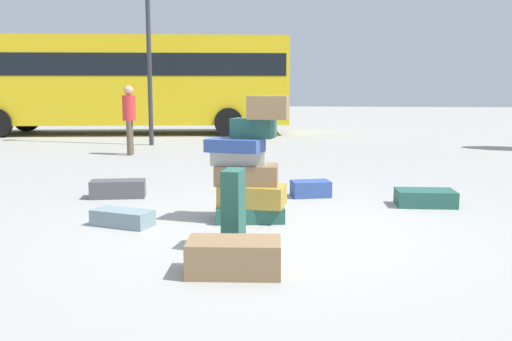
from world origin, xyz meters
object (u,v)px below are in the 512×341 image
(person_bearded_onlooker, at_px, (129,114))
(suitcase_tower, at_px, (249,172))
(suitcase_slate_behind_tower, at_px, (122,218))
(parked_bus, at_px, (120,78))
(suitcase_teal_left_side, at_px, (234,210))
(suitcase_teal_foreground_far, at_px, (425,198))
(suitcase_charcoal_upright_blue, at_px, (118,189))
(suitcase_navy_foreground_near, at_px, (311,189))
(suitcase_brown_white_trunk, at_px, (234,257))

(person_bearded_onlooker, bearing_deg, suitcase_tower, 19.73)
(suitcase_slate_behind_tower, relative_size, person_bearded_onlooker, 0.43)
(suitcase_slate_behind_tower, relative_size, parked_bus, 0.06)
(suitcase_teal_left_side, distance_m, person_bearded_onlooker, 7.99)
(suitcase_teal_foreground_far, xyz_separation_m, person_bearded_onlooker, (-5.75, 4.88, 0.83))
(suitcase_tower, distance_m, suitcase_teal_foreground_far, 2.46)
(suitcase_charcoal_upright_blue, xyz_separation_m, parked_bus, (-3.88, 10.47, 1.71))
(suitcase_teal_foreground_far, bearing_deg, person_bearded_onlooker, 136.68)
(suitcase_navy_foreground_near, bearing_deg, suitcase_teal_left_side, -120.48)
(suitcase_brown_white_trunk, distance_m, parked_bus, 14.83)
(suitcase_teal_foreground_far, bearing_deg, suitcase_slate_behind_tower, -160.02)
(suitcase_brown_white_trunk, height_order, parked_bus, parked_bus)
(person_bearded_onlooker, height_order, parked_bus, parked_bus)
(suitcase_brown_white_trunk, bearing_deg, parked_bus, 108.78)
(suitcase_navy_foreground_near, bearing_deg, suitcase_brown_white_trunk, -115.82)
(suitcase_teal_foreground_far, xyz_separation_m, suitcase_teal_left_side, (-2.16, -2.25, 0.28))
(suitcase_charcoal_upright_blue, bearing_deg, person_bearded_onlooker, 93.74)
(suitcase_brown_white_trunk, bearing_deg, suitcase_tower, 88.69)
(suitcase_brown_white_trunk, xyz_separation_m, person_bearded_onlooker, (-3.70, 7.81, 0.80))
(suitcase_tower, relative_size, suitcase_navy_foreground_near, 2.69)
(suitcase_slate_behind_tower, bearing_deg, suitcase_brown_white_trunk, -28.48)
(suitcase_teal_foreground_far, height_order, suitcase_brown_white_trunk, suitcase_brown_white_trunk)
(suitcase_teal_foreground_far, height_order, suitcase_teal_left_side, suitcase_teal_left_side)
(suitcase_slate_behind_tower, bearing_deg, suitcase_teal_foreground_far, 38.19)
(suitcase_slate_behind_tower, bearing_deg, person_bearded_onlooker, 124.27)
(suitcase_slate_behind_tower, xyz_separation_m, suitcase_navy_foreground_near, (2.04, 1.93, 0.02))
(suitcase_brown_white_trunk, xyz_separation_m, suitcase_slate_behind_tower, (-1.50, 1.43, -0.05))
(suitcase_charcoal_upright_blue, bearing_deg, suitcase_teal_left_side, -62.63)
(suitcase_navy_foreground_near, relative_size, parked_bus, 0.05)
(suitcase_charcoal_upright_blue, height_order, suitcase_teal_left_side, suitcase_teal_left_side)
(suitcase_slate_behind_tower, xyz_separation_m, parked_bus, (-4.53, 12.01, 1.75))
(suitcase_teal_foreground_far, distance_m, person_bearded_onlooker, 7.58)
(suitcase_slate_behind_tower, xyz_separation_m, suitcase_teal_left_side, (1.38, -0.75, 0.30))
(suitcase_teal_foreground_far, bearing_deg, suitcase_brown_white_trunk, -127.86)
(suitcase_navy_foreground_near, bearing_deg, suitcase_teal_foreground_far, -32.76)
(suitcase_brown_white_trunk, relative_size, suitcase_slate_behind_tower, 1.14)
(suitcase_charcoal_upright_blue, relative_size, suitcase_navy_foreground_near, 1.40)
(suitcase_brown_white_trunk, height_order, suitcase_slate_behind_tower, suitcase_brown_white_trunk)
(suitcase_tower, bearing_deg, person_bearded_onlooker, 121.02)
(suitcase_teal_foreground_far, bearing_deg, suitcase_navy_foreground_near, 160.91)
(suitcase_teal_left_side, bearing_deg, suitcase_teal_foreground_far, 50.17)
(person_bearded_onlooker, relative_size, parked_bus, 0.14)
(suitcase_charcoal_upright_blue, bearing_deg, suitcase_brown_white_trunk, -68.39)
(suitcase_tower, relative_size, suitcase_slate_behind_tower, 2.12)
(suitcase_teal_foreground_far, xyz_separation_m, suitcase_navy_foreground_near, (-1.50, 0.43, 0.01))
(suitcase_teal_foreground_far, height_order, parked_bus, parked_bus)
(suitcase_teal_foreground_far, bearing_deg, parked_bus, 124.50)
(suitcase_charcoal_upright_blue, relative_size, parked_bus, 0.07)
(suitcase_tower, height_order, suitcase_navy_foreground_near, suitcase_tower)
(suitcase_brown_white_trunk, distance_m, person_bearded_onlooker, 8.68)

